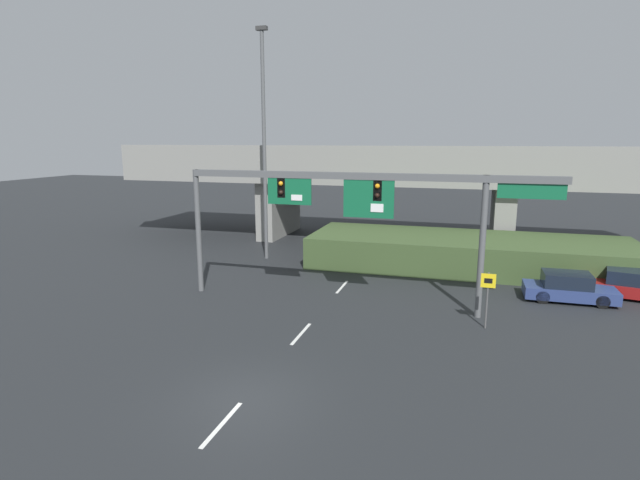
{
  "coord_description": "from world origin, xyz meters",
  "views": [
    {
      "loc": [
        6.31,
        -13.05,
        7.9
      ],
      "look_at": [
        0.0,
        8.13,
        3.43
      ],
      "focal_mm": 28.0,
      "sensor_mm": 36.0,
      "label": 1
    }
  ],
  "objects": [
    {
      "name": "speed_limit_sign",
      "position": [
        7.32,
        8.21,
        1.6
      ],
      "size": [
        0.6,
        0.11,
        2.46
      ],
      "color": "#4C4C4C",
      "rests_on": "ground"
    },
    {
      "name": "ground_plane",
      "position": [
        0.0,
        0.0,
        0.0
      ],
      "size": [
        160.0,
        160.0,
        0.0
      ],
      "primitive_type": "plane",
      "color": "black"
    },
    {
      "name": "signal_gantry",
      "position": [
        1.14,
        9.54,
        5.22
      ],
      "size": [
        17.52,
        0.44,
        6.4
      ],
      "color": "#515456",
      "rests_on": "ground"
    },
    {
      "name": "lane_markings",
      "position": [
        0.0,
        12.35,
        0.0
      ],
      "size": [
        0.14,
        30.29,
        0.01
      ],
      "color": "silver",
      "rests_on": "ground"
    },
    {
      "name": "parked_sedan_mid_right",
      "position": [
        14.54,
        14.68,
        0.66
      ],
      "size": [
        4.48,
        2.59,
        1.44
      ],
      "rotation": [
        0.0,
        0.0,
        -0.21
      ],
      "color": "maroon",
      "rests_on": "ground"
    },
    {
      "name": "highway_light_pole_near",
      "position": [
        -6.54,
        17.41,
        7.77
      ],
      "size": [
        0.7,
        0.36,
        14.78
      ],
      "color": "#515456",
      "rests_on": "ground"
    },
    {
      "name": "parked_sedan_near_right",
      "position": [
        11.36,
        13.3,
        0.65
      ],
      "size": [
        4.27,
        1.87,
        1.41
      ],
      "rotation": [
        0.0,
        0.0,
        0.01
      ],
      "color": "navy",
      "rests_on": "ground"
    },
    {
      "name": "grass_embankment",
      "position": [
        6.49,
        18.58,
        0.97
      ],
      "size": [
        19.44,
        6.53,
        1.94
      ],
      "color": "#384C28",
      "rests_on": "ground"
    },
    {
      "name": "overpass_bridge",
      "position": [
        0.0,
        25.65,
        5.26
      ],
      "size": [
        41.46,
        8.39,
        7.47
      ],
      "color": "gray",
      "rests_on": "ground"
    }
  ]
}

